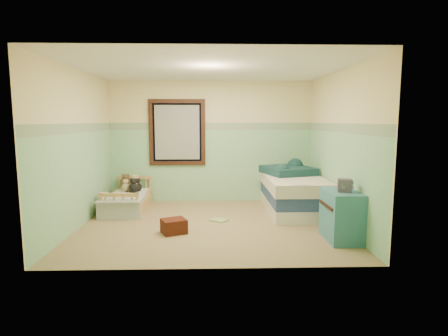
{
  "coord_description": "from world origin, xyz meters",
  "views": [
    {
      "loc": [
        0.05,
        -5.8,
        1.69
      ],
      "look_at": [
        0.23,
        0.35,
        0.89
      ],
      "focal_mm": 29.12,
      "sensor_mm": 36.0,
      "label": 1
    }
  ],
  "objects_px": {
    "toddler_bed_frame": "(128,205)",
    "floor_book": "(219,220)",
    "red_pillow": "(174,226)",
    "dresser": "(342,216)",
    "plush_floor_cream": "(104,207)",
    "twin_bed_frame": "(293,205)",
    "plush_floor_tan": "(108,207)"
  },
  "relations": [
    {
      "from": "toddler_bed_frame",
      "to": "floor_book",
      "type": "distance_m",
      "value": 1.92
    },
    {
      "from": "toddler_bed_frame",
      "to": "twin_bed_frame",
      "type": "height_order",
      "value": "twin_bed_frame"
    },
    {
      "from": "plush_floor_cream",
      "to": "twin_bed_frame",
      "type": "xyz_separation_m",
      "value": [
        3.48,
        0.21,
        -0.03
      ]
    },
    {
      "from": "twin_bed_frame",
      "to": "floor_book",
      "type": "bearing_deg",
      "value": -154.49
    },
    {
      "from": "floor_book",
      "to": "dresser",
      "type": "bearing_deg",
      "value": 3.79
    },
    {
      "from": "dresser",
      "to": "floor_book",
      "type": "relative_size",
      "value": 2.63
    },
    {
      "from": "plush_floor_cream",
      "to": "twin_bed_frame",
      "type": "distance_m",
      "value": 3.49
    },
    {
      "from": "red_pillow",
      "to": "dresser",
      "type": "bearing_deg",
      "value": -8.83
    },
    {
      "from": "plush_floor_cream",
      "to": "floor_book",
      "type": "height_order",
      "value": "plush_floor_cream"
    },
    {
      "from": "toddler_bed_frame",
      "to": "red_pillow",
      "type": "bearing_deg",
      "value": -55.34
    },
    {
      "from": "toddler_bed_frame",
      "to": "floor_book",
      "type": "height_order",
      "value": "toddler_bed_frame"
    },
    {
      "from": "floor_book",
      "to": "red_pillow",
      "type": "bearing_deg",
      "value": -101.96
    },
    {
      "from": "plush_floor_tan",
      "to": "dresser",
      "type": "xyz_separation_m",
      "value": [
        3.73,
        -1.53,
        0.23
      ]
    },
    {
      "from": "plush_floor_cream",
      "to": "floor_book",
      "type": "distance_m",
      "value": 2.13
    },
    {
      "from": "plush_floor_cream",
      "to": "twin_bed_frame",
      "type": "height_order",
      "value": "plush_floor_cream"
    },
    {
      "from": "red_pillow",
      "to": "floor_book",
      "type": "relative_size",
      "value": 1.29
    },
    {
      "from": "toddler_bed_frame",
      "to": "floor_book",
      "type": "xyz_separation_m",
      "value": [
        1.73,
        -0.84,
        -0.08
      ]
    },
    {
      "from": "plush_floor_cream",
      "to": "dresser",
      "type": "bearing_deg",
      "value": -21.49
    },
    {
      "from": "toddler_bed_frame",
      "to": "plush_floor_cream",
      "type": "relative_size",
      "value": 4.89
    },
    {
      "from": "dresser",
      "to": "floor_book",
      "type": "bearing_deg",
      "value": 149.25
    },
    {
      "from": "twin_bed_frame",
      "to": "red_pillow",
      "type": "height_order",
      "value": "twin_bed_frame"
    },
    {
      "from": "twin_bed_frame",
      "to": "dresser",
      "type": "height_order",
      "value": "dresser"
    },
    {
      "from": "floor_book",
      "to": "plush_floor_tan",
      "type": "bearing_deg",
      "value": -159.58
    },
    {
      "from": "dresser",
      "to": "floor_book",
      "type": "height_order",
      "value": "dresser"
    },
    {
      "from": "plush_floor_tan",
      "to": "twin_bed_frame",
      "type": "bearing_deg",
      "value": 2.87
    },
    {
      "from": "plush_floor_tan",
      "to": "dresser",
      "type": "bearing_deg",
      "value": -22.34
    },
    {
      "from": "twin_bed_frame",
      "to": "toddler_bed_frame",
      "type": "bearing_deg",
      "value": 176.9
    },
    {
      "from": "red_pillow",
      "to": "floor_book",
      "type": "distance_m",
      "value": 0.96
    },
    {
      "from": "plush_floor_cream",
      "to": "twin_bed_frame",
      "type": "relative_size",
      "value": 0.14
    },
    {
      "from": "dresser",
      "to": "red_pillow",
      "type": "relative_size",
      "value": 2.04
    },
    {
      "from": "plush_floor_cream",
      "to": "red_pillow",
      "type": "relative_size",
      "value": 0.82
    },
    {
      "from": "plush_floor_tan",
      "to": "floor_book",
      "type": "height_order",
      "value": "plush_floor_tan"
    }
  ]
}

